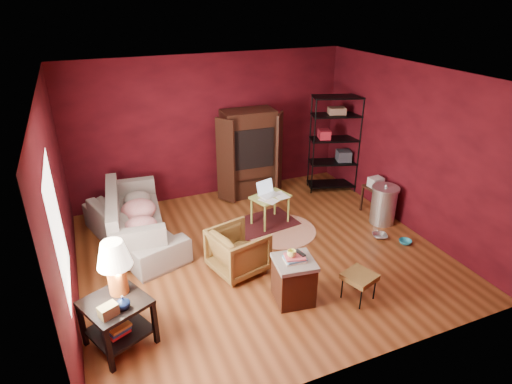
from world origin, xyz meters
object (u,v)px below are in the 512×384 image
wire_shelving (335,140)px  armchair (238,249)px  side_table (115,285)px  hamper (294,279)px  laptop_desk (270,199)px  sofa (133,221)px  tv_armoire (249,152)px

wire_shelving → armchair: bearing=-127.2°
side_table → hamper: (2.22, -0.16, -0.46)m
laptop_desk → sofa: bearing=157.3°
side_table → tv_armoire: size_ratio=0.75×
armchair → tv_armoire: size_ratio=0.43×
armchair → side_table: side_table is taller
laptop_desk → wire_shelving: wire_shelving is taller
armchair → laptop_desk: 1.52m
side_table → laptop_desk: bearing=33.9°
tv_armoire → hamper: bearing=-99.5°
tv_armoire → side_table: bearing=-130.2°
sofa → laptop_desk: 2.36m
laptop_desk → side_table: bearing=-162.8°
side_table → hamper: bearing=-4.2°
hamper → armchair: bearing=115.7°
tv_armoire → sofa: bearing=-154.6°
armchair → laptop_desk: laptop_desk is taller
side_table → laptop_desk: 3.39m
side_table → tv_armoire: (2.93, 3.18, 0.13)m
sofa → side_table: size_ratio=1.69×
armchair → side_table: (-1.78, -0.76, 0.41)m
side_table → laptop_desk: size_ratio=1.65×
armchair → tv_armoire: (1.16, 2.42, 0.54)m
hamper → wire_shelving: wire_shelving is taller
armchair → laptop_desk: (1.03, 1.12, 0.12)m
sofa → tv_armoire: (2.48, 1.05, 0.48)m
laptop_desk → tv_armoire: size_ratio=0.45×
wire_shelving → sofa: bearing=-153.5°
hamper → wire_shelving: bearing=50.2°
laptop_desk → wire_shelving: 2.11m
sofa → tv_armoire: 2.73m
side_table → hamper: 2.28m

